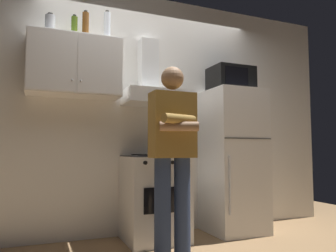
% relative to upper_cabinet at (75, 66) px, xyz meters
% --- Properties ---
extents(ground_plane, '(7.00, 7.00, 0.00)m').
position_rel_upper_cabinet_xyz_m(ground_plane, '(0.85, -0.37, -1.75)').
color(ground_plane, olive).
extents(back_wall_tiled, '(4.80, 0.10, 2.70)m').
position_rel_upper_cabinet_xyz_m(back_wall_tiled, '(0.85, 0.23, -0.40)').
color(back_wall_tiled, silver).
rests_on(back_wall_tiled, ground_plane).
extents(upper_cabinet, '(0.90, 0.37, 0.60)m').
position_rel_upper_cabinet_xyz_m(upper_cabinet, '(0.00, 0.00, 0.00)').
color(upper_cabinet, white).
extents(stove_oven, '(0.60, 0.62, 0.87)m').
position_rel_upper_cabinet_xyz_m(stove_oven, '(0.80, -0.13, -1.32)').
color(stove_oven, white).
rests_on(stove_oven, ground_plane).
extents(range_hood, '(0.60, 0.44, 0.75)m').
position_rel_upper_cabinet_xyz_m(range_hood, '(0.80, 0.00, -0.15)').
color(range_hood, white).
extents(refrigerator, '(0.60, 0.62, 1.60)m').
position_rel_upper_cabinet_xyz_m(refrigerator, '(1.75, -0.12, -0.95)').
color(refrigerator, white).
rests_on(refrigerator, ground_plane).
extents(microwave, '(0.48, 0.37, 0.28)m').
position_rel_upper_cabinet_xyz_m(microwave, '(1.75, -0.11, -0.01)').
color(microwave, black).
rests_on(microwave, refrigerator).
extents(person_standing, '(0.38, 0.33, 1.64)m').
position_rel_upper_cabinet_xyz_m(person_standing, '(0.75, -0.73, -0.85)').
color(person_standing, navy).
rests_on(person_standing, ground_plane).
extents(bottle_olive_oil, '(0.06, 0.06, 0.24)m').
position_rel_upper_cabinet_xyz_m(bottle_olive_oil, '(-0.01, 0.03, 0.41)').
color(bottle_olive_oil, '#4C6B19').
rests_on(bottle_olive_oil, upper_cabinet).
extents(bottle_vodka_clear, '(0.07, 0.07, 0.34)m').
position_rel_upper_cabinet_xyz_m(bottle_vodka_clear, '(0.32, 0.04, 0.46)').
color(bottle_vodka_clear, silver).
rests_on(bottle_vodka_clear, upper_cabinet).
extents(bottle_beer_brown, '(0.07, 0.07, 0.27)m').
position_rel_upper_cabinet_xyz_m(bottle_beer_brown, '(0.09, -0.03, 0.43)').
color(bottle_beer_brown, brown).
rests_on(bottle_beer_brown, upper_cabinet).
extents(bottle_canister_steel, '(0.10, 0.10, 0.20)m').
position_rel_upper_cabinet_xyz_m(bottle_canister_steel, '(-0.24, -0.01, 0.39)').
color(bottle_canister_steel, '#B2B5BA').
rests_on(bottle_canister_steel, upper_cabinet).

